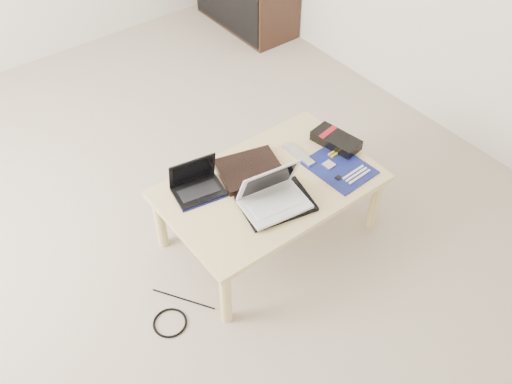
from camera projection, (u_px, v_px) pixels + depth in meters
ground at (150, 216)px, 3.29m from camera, size 4.00×4.00×0.00m
coffee_table at (270, 190)px, 2.94m from camera, size 1.10×0.70×0.40m
book at (250, 170)px, 2.96m from camera, size 0.38×0.34×0.03m
netbook at (197, 185)px, 2.85m from camera, size 0.27×0.22×0.18m
tablet at (261, 187)px, 2.88m from camera, size 0.28×0.22×0.01m
remote at (298, 154)px, 3.06m from camera, size 0.05×0.22×0.02m
neoprene_sleeve at (276, 203)px, 2.80m from camera, size 0.39×0.32×0.02m
white_laptop at (273, 196)px, 2.76m from camera, size 0.34×0.26×0.21m
motherboard at (340, 167)px, 2.99m from camera, size 0.28×0.35×0.02m
gpu_box at (336, 140)px, 3.11m from camera, size 0.17×0.28×0.06m
cable_coil at (252, 184)px, 2.90m from camera, size 0.14×0.14×0.01m
floor_cable_coil at (170, 323)px, 2.78m from camera, size 0.19×0.19×0.01m
floor_cable_trail at (183, 299)px, 2.88m from camera, size 0.19×0.29×0.01m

